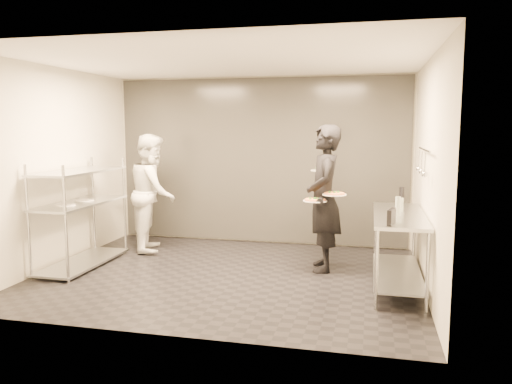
% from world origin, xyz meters
% --- Properties ---
extents(room_shell, '(5.00, 4.00, 2.80)m').
position_xyz_m(room_shell, '(0.00, 1.18, 1.40)').
color(room_shell, black).
rests_on(room_shell, ground).
extents(pass_rack, '(0.60, 1.60, 1.50)m').
position_xyz_m(pass_rack, '(-2.15, -0.00, 0.77)').
color(pass_rack, '#AEB1B5').
rests_on(pass_rack, ground).
extents(prep_counter, '(0.60, 1.80, 0.92)m').
position_xyz_m(prep_counter, '(2.18, 0.00, 0.63)').
color(prep_counter, '#AEB1B5').
rests_on(prep_counter, ground).
extents(utensil_rail, '(0.07, 1.20, 0.31)m').
position_xyz_m(utensil_rail, '(2.43, -0.00, 1.55)').
color(utensil_rail, '#AEB1B5').
rests_on(utensil_rail, room_shell).
extents(waiter, '(0.59, 0.79, 2.00)m').
position_xyz_m(waiter, '(1.21, 0.56, 1.00)').
color(waiter, black).
rests_on(waiter, ground).
extents(chef, '(0.95, 1.08, 1.86)m').
position_xyz_m(chef, '(-1.55, 1.10, 0.93)').
color(chef, white).
rests_on(chef, ground).
extents(pizza_plate_near, '(0.32, 0.32, 0.05)m').
position_xyz_m(pizza_plate_near, '(1.12, 0.33, 1.00)').
color(pizza_plate_near, white).
rests_on(pizza_plate_near, waiter).
extents(pizza_plate_far, '(0.32, 0.32, 0.05)m').
position_xyz_m(pizza_plate_far, '(1.37, 0.37, 1.09)').
color(pizza_plate_far, white).
rests_on(pizza_plate_far, waiter).
extents(salad_plate, '(0.25, 0.25, 0.07)m').
position_xyz_m(salad_plate, '(1.12, 0.82, 1.38)').
color(salad_plate, white).
rests_on(salad_plate, waiter).
extents(pos_monitor, '(0.10, 0.24, 0.17)m').
position_xyz_m(pos_monitor, '(2.06, -0.72, 1.00)').
color(pos_monitor, black).
rests_on(pos_monitor, prep_counter).
extents(bottle_green, '(0.06, 0.06, 0.22)m').
position_xyz_m(bottle_green, '(2.15, -0.12, 1.03)').
color(bottle_green, gray).
rests_on(bottle_green, prep_counter).
extents(bottle_clear, '(0.05, 0.05, 0.17)m').
position_xyz_m(bottle_clear, '(2.21, 0.17, 1.01)').
color(bottle_clear, gray).
rests_on(bottle_clear, prep_counter).
extents(bottle_dark, '(0.07, 0.07, 0.23)m').
position_xyz_m(bottle_dark, '(2.25, 0.80, 1.04)').
color(bottle_dark, black).
rests_on(bottle_dark, prep_counter).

